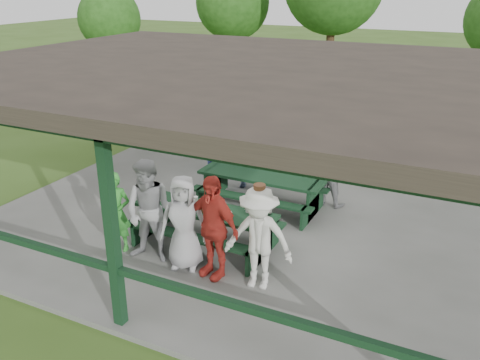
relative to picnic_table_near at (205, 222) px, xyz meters
The scene contains 18 objects.
ground 1.33m from the picnic_table_near, 87.95° to the left, with size 90.00×90.00×0.00m, color #37561A.
concrete_slab 1.31m from the picnic_table_near, 87.95° to the left, with size 10.00×8.00×0.10m, color #61615C.
pavilion_structure 2.85m from the picnic_table_near, 87.95° to the left, with size 10.60×8.60×3.24m.
picnic_table_near is the anchor object (origin of this frame).
picnic_table_far 2.02m from the picnic_table_near, 82.94° to the left, with size 2.75×1.39×0.75m.
table_setting 0.31m from the picnic_table_near, 82.11° to the left, with size 2.47×0.45×0.10m.
contestant_green 1.64m from the picnic_table_near, 147.76° to the right, with size 0.55×0.36×1.51m, color #2E882C.
contestant_grey_left 1.17m from the picnic_table_near, 123.02° to the right, with size 0.91×0.71×1.88m, color #949497.
contestant_grey_mid 0.92m from the picnic_table_near, 85.52° to the right, with size 0.83×0.54×1.69m, color #9B9B9E.
contestant_red 1.15m from the picnic_table_near, 53.34° to the right, with size 1.06×0.44×1.81m, color #AF2B22.
contestant_white_fedora 1.73m from the picnic_table_near, 29.71° to the right, with size 1.19×0.77×1.80m.
spectator_lblue 2.99m from the picnic_table_near, 98.19° to the left, with size 1.47×0.47×1.58m, color #7D90C2.
spectator_blue 3.81m from the picnic_table_near, 115.74° to the left, with size 0.72×0.47×1.98m, color #3F50A4.
spectator_grey 3.26m from the picnic_table_near, 61.37° to the left, with size 0.75×0.58×1.54m, color gray.
pickup_truck 10.42m from the picnic_table_near, 87.53° to the left, with size 2.39×5.19×1.44m, color silver.
farm_trailer 9.65m from the picnic_table_near, 98.66° to the left, with size 3.85×2.28×1.34m.
tree_far_left 17.30m from the picnic_table_near, 115.04° to the left, with size 3.51×3.51×5.48m.
tree_edge_left 17.15m from the picnic_table_near, 134.65° to the left, with size 2.88×2.88×4.50m.
Camera 1 is at (4.29, -8.58, 4.83)m, focal length 38.00 mm.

